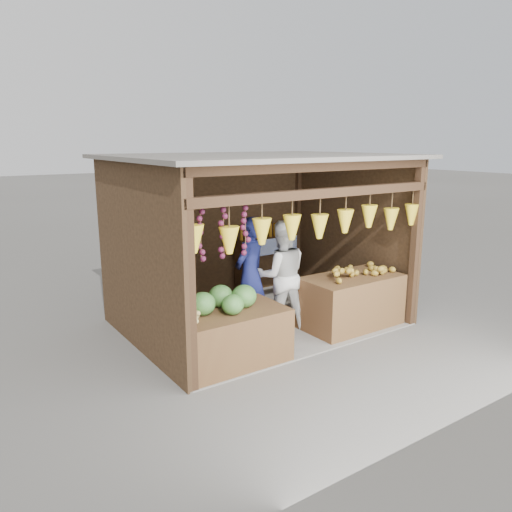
{
  "coord_description": "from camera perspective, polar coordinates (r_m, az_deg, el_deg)",
  "views": [
    {
      "loc": [
        -4.33,
        -6.27,
        2.86
      ],
      "look_at": [
        -0.12,
        -0.1,
        1.13
      ],
      "focal_mm": 35.0,
      "sensor_mm": 36.0,
      "label": 1
    }
  ],
  "objects": [
    {
      "name": "man_standing",
      "position": [
        7.49,
        -0.65,
        -2.22
      ],
      "size": [
        0.77,
        0.66,
        1.78
      ],
      "primitive_type": "imported",
      "rotation": [
        0.0,
        0.0,
        3.57
      ],
      "color": "#151B51",
      "rests_on": "ground"
    },
    {
      "name": "tanfruit_pile",
      "position": [
        6.16,
        -7.6,
        -6.72
      ],
      "size": [
        0.34,
        0.4,
        0.13
      ],
      "primitive_type": null,
      "color": "olive",
      "rests_on": "counter_left"
    },
    {
      "name": "mango_pile",
      "position": [
        7.88,
        11.42,
        -1.41
      ],
      "size": [
        1.4,
        0.64,
        0.22
      ],
      "primitive_type": null,
      "color": "#A95616",
      "rests_on": "counter_right"
    },
    {
      "name": "counter_left",
      "position": [
        6.58,
        -3.01,
        -9.28
      ],
      "size": [
        1.47,
        0.85,
        0.72
      ],
      "primitive_type": "cube",
      "color": "#462817",
      "rests_on": "ground"
    },
    {
      "name": "stool",
      "position": [
        7.3,
        -10.93,
        -9.14
      ],
      "size": [
        0.29,
        0.29,
        0.27
      ],
      "primitive_type": "cube",
      "color": "black",
      "rests_on": "ground"
    },
    {
      "name": "melon_pile",
      "position": [
        6.42,
        -3.4,
        -4.91
      ],
      "size": [
        1.0,
        0.5,
        0.32
      ],
      "primitive_type": null,
      "color": "#164F15",
      "rests_on": "counter_left"
    },
    {
      "name": "ground",
      "position": [
        8.14,
        0.33,
        -7.52
      ],
      "size": [
        80.0,
        80.0,
        0.0
      ],
      "primitive_type": "plane",
      "color": "#514F49",
      "rests_on": "ground"
    },
    {
      "name": "stall_structure",
      "position": [
        7.66,
        0.32,
        4.08
      ],
      "size": [
        4.3,
        3.3,
        2.66
      ],
      "color": "slate",
      "rests_on": "ground"
    },
    {
      "name": "woman_standing",
      "position": [
        7.64,
        2.9,
        -2.23
      ],
      "size": [
        1.01,
        0.91,
        1.7
      ],
      "primitive_type": "imported",
      "rotation": [
        0.0,
        0.0,
        2.74
      ],
      "color": "silver",
      "rests_on": "ground"
    },
    {
      "name": "counter_right",
      "position": [
        7.96,
        10.79,
        -5.13
      ],
      "size": [
        1.57,
        0.85,
        0.82
      ],
      "primitive_type": "cube",
      "color": "#53331B",
      "rests_on": "ground"
    },
    {
      "name": "vendor_seated",
      "position": [
        7.07,
        -11.16,
        -4.14
      ],
      "size": [
        0.62,
        0.58,
        1.06
      ],
      "primitive_type": "imported",
      "rotation": [
        0.0,
        0.0,
        2.51
      ],
      "color": "brown",
      "rests_on": "stool"
    },
    {
      "name": "back_shelf",
      "position": [
        9.49,
        1.15,
        0.95
      ],
      "size": [
        1.25,
        0.32,
        1.32
      ],
      "color": "#382314",
      "rests_on": "ground"
    }
  ]
}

